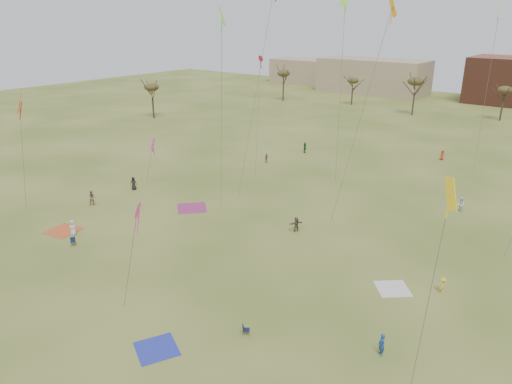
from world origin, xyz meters
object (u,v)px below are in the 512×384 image
Objects in this scene: flyer_near_right at (382,345)px; camp_chair_center at (246,332)px; flyer_near_left at (73,228)px; camp_chair_left at (73,243)px.

flyer_near_right reaches higher than camp_chair_center.
flyer_near_left is at bearing -135.29° from flyer_near_right.
camp_chair_left and camp_chair_center have the same top height.
camp_chair_left is at bearing 50.36° from camp_chair_center.
flyer_near_left is 1.00× the size of flyer_near_right.
camp_chair_left is 1.00× the size of camp_chair_center.
flyer_near_right is 9.74m from camp_chair_center.
flyer_near_right is at bearing -14.44° from flyer_near_left.
camp_chair_left is (-32.10, -3.64, -0.59)m from flyer_near_right.
flyer_near_right is 32.31m from camp_chair_left.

